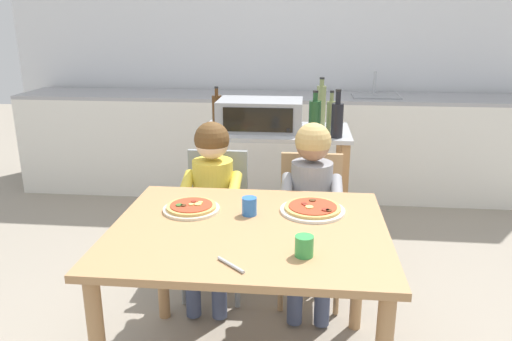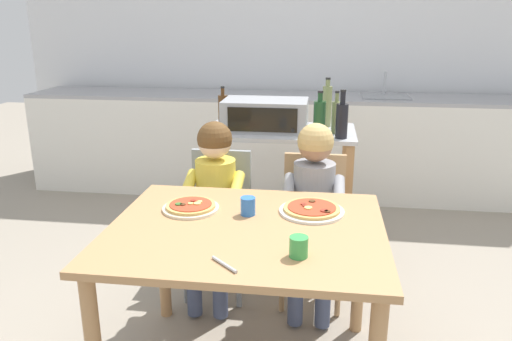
{
  "view_description": "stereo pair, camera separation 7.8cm",
  "coord_description": "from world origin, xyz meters",
  "px_view_note": "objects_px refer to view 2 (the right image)",
  "views": [
    {
      "loc": [
        0.22,
        -1.86,
        1.54
      ],
      "look_at": [
        0.0,
        0.3,
        0.87
      ],
      "focal_mm": 34.79,
      "sensor_mm": 36.0,
      "label": 1
    },
    {
      "loc": [
        0.3,
        -1.85,
        1.54
      ],
      "look_at": [
        0.0,
        0.3,
        0.87
      ],
      "focal_mm": 34.79,
      "sensor_mm": 36.0,
      "label": 2
    }
  ],
  "objects_px": {
    "dining_chair_left": "(219,212)",
    "serving_spoon": "(224,264)",
    "bottle_brown_beer": "(342,119)",
    "bottle_slim_sauce": "(223,108)",
    "pizza_plate_white": "(312,210)",
    "drinking_cup_blue": "(248,206)",
    "drinking_cup_green": "(299,247)",
    "bottle_squat_spirits": "(336,116)",
    "toaster_oven": "(265,115)",
    "bottle_clear_vinegar": "(319,117)",
    "bottle_dark_olive_oil": "(327,105)",
    "child_in_grey_shirt": "(313,196)",
    "child_in_yellow_shirt": "(213,191)",
    "kitchen_island_cart": "(280,174)",
    "dining_chair_right": "(313,217)",
    "dining_table": "(246,249)",
    "pizza_plate_cream": "(191,207)"
  },
  "relations": [
    {
      "from": "dining_chair_left",
      "to": "serving_spoon",
      "type": "height_order",
      "value": "dining_chair_left"
    },
    {
      "from": "bottle_squat_spirits",
      "to": "bottle_brown_beer",
      "type": "distance_m",
      "value": 0.13
    },
    {
      "from": "kitchen_island_cart",
      "to": "dining_table",
      "type": "relative_size",
      "value": 0.83
    },
    {
      "from": "bottle_dark_olive_oil",
      "to": "bottle_brown_beer",
      "type": "bearing_deg",
      "value": -74.79
    },
    {
      "from": "dining_chair_right",
      "to": "drinking_cup_green",
      "type": "bearing_deg",
      "value": -92.06
    },
    {
      "from": "dining_table",
      "to": "pizza_plate_cream",
      "type": "relative_size",
      "value": 4.48
    },
    {
      "from": "bottle_clear_vinegar",
      "to": "child_in_yellow_shirt",
      "type": "height_order",
      "value": "bottle_clear_vinegar"
    },
    {
      "from": "child_in_yellow_shirt",
      "to": "pizza_plate_cream",
      "type": "xyz_separation_m",
      "value": [
        -0.0,
        -0.46,
        0.08
      ]
    },
    {
      "from": "child_in_yellow_shirt",
      "to": "drinking_cup_blue",
      "type": "distance_m",
      "value": 0.56
    },
    {
      "from": "kitchen_island_cart",
      "to": "dining_table",
      "type": "height_order",
      "value": "kitchen_island_cart"
    },
    {
      "from": "dining_chair_right",
      "to": "drinking_cup_blue",
      "type": "height_order",
      "value": "dining_chair_right"
    },
    {
      "from": "bottle_brown_beer",
      "to": "serving_spoon",
      "type": "distance_m",
      "value": 1.46
    },
    {
      "from": "bottle_slim_sauce",
      "to": "bottle_brown_beer",
      "type": "distance_m",
      "value": 0.85
    },
    {
      "from": "dining_chair_left",
      "to": "child_in_grey_shirt",
      "type": "distance_m",
      "value": 0.58
    },
    {
      "from": "bottle_dark_olive_oil",
      "to": "dining_chair_right",
      "type": "distance_m",
      "value": 0.82
    },
    {
      "from": "bottle_dark_olive_oil",
      "to": "dining_table",
      "type": "distance_m",
      "value": 1.44
    },
    {
      "from": "bottle_squat_spirits",
      "to": "serving_spoon",
      "type": "relative_size",
      "value": 1.84
    },
    {
      "from": "bottle_brown_beer",
      "to": "dining_table",
      "type": "distance_m",
      "value": 1.16
    },
    {
      "from": "drinking_cup_blue",
      "to": "drinking_cup_green",
      "type": "xyz_separation_m",
      "value": [
        0.24,
        -0.37,
        -0.0
      ]
    },
    {
      "from": "bottle_squat_spirits",
      "to": "dining_table",
      "type": "relative_size",
      "value": 0.23
    },
    {
      "from": "kitchen_island_cart",
      "to": "bottle_slim_sauce",
      "type": "height_order",
      "value": "bottle_slim_sauce"
    },
    {
      "from": "bottle_clear_vinegar",
      "to": "bottle_squat_spirits",
      "type": "bearing_deg",
      "value": 37.59
    },
    {
      "from": "child_in_grey_shirt",
      "to": "drinking_cup_blue",
      "type": "xyz_separation_m",
      "value": [
        -0.27,
        -0.47,
        0.11
      ]
    },
    {
      "from": "bottle_clear_vinegar",
      "to": "serving_spoon",
      "type": "height_order",
      "value": "bottle_clear_vinegar"
    },
    {
      "from": "dining_chair_left",
      "to": "child_in_yellow_shirt",
      "type": "xyz_separation_m",
      "value": [
        -0.0,
        -0.12,
        0.17
      ]
    },
    {
      "from": "dining_table",
      "to": "bottle_brown_beer",
      "type": "bearing_deg",
      "value": 68.5
    },
    {
      "from": "toaster_oven",
      "to": "dining_chair_left",
      "type": "bearing_deg",
      "value": -114.99
    },
    {
      "from": "pizza_plate_white",
      "to": "drinking_cup_blue",
      "type": "xyz_separation_m",
      "value": [
        -0.27,
        -0.06,
        0.03
      ]
    },
    {
      "from": "bottle_brown_beer",
      "to": "bottle_slim_sauce",
      "type": "bearing_deg",
      "value": 155.41
    },
    {
      "from": "toaster_oven",
      "to": "pizza_plate_white",
      "type": "distance_m",
      "value": 1.07
    },
    {
      "from": "pizza_plate_cream",
      "to": "toaster_oven",
      "type": "bearing_deg",
      "value": 78.42
    },
    {
      "from": "toaster_oven",
      "to": "bottle_clear_vinegar",
      "type": "distance_m",
      "value": 0.36
    },
    {
      "from": "serving_spoon",
      "to": "toaster_oven",
      "type": "bearing_deg",
      "value": 91.5
    },
    {
      "from": "dining_chair_left",
      "to": "child_in_grey_shirt",
      "type": "xyz_separation_m",
      "value": [
        0.54,
        -0.13,
        0.17
      ]
    },
    {
      "from": "dining_chair_right",
      "to": "child_in_yellow_shirt",
      "type": "height_order",
      "value": "child_in_yellow_shirt"
    },
    {
      "from": "toaster_oven",
      "to": "serving_spoon",
      "type": "height_order",
      "value": "toaster_oven"
    },
    {
      "from": "bottle_dark_olive_oil",
      "to": "child_in_grey_shirt",
      "type": "xyz_separation_m",
      "value": [
        -0.06,
        -0.75,
        -0.35
      ]
    },
    {
      "from": "toaster_oven",
      "to": "dining_chair_left",
      "type": "height_order",
      "value": "toaster_oven"
    },
    {
      "from": "bottle_dark_olive_oil",
      "to": "drinking_cup_green",
      "type": "relative_size",
      "value": 4.11
    },
    {
      "from": "bottle_dark_olive_oil",
      "to": "dining_chair_right",
      "type": "relative_size",
      "value": 0.39
    },
    {
      "from": "toaster_oven",
      "to": "bottle_slim_sauce",
      "type": "distance_m",
      "value": 0.37
    },
    {
      "from": "dining_chair_right",
      "to": "drinking_cup_green",
      "type": "height_order",
      "value": "dining_chair_right"
    },
    {
      "from": "bottle_brown_beer",
      "to": "child_in_grey_shirt",
      "type": "relative_size",
      "value": 0.28
    },
    {
      "from": "bottle_slim_sauce",
      "to": "bottle_squat_spirits",
      "type": "height_order",
      "value": "bottle_squat_spirits"
    },
    {
      "from": "bottle_clear_vinegar",
      "to": "drinking_cup_green",
      "type": "relative_size",
      "value": 3.5
    },
    {
      "from": "bottle_slim_sauce",
      "to": "pizza_plate_white",
      "type": "relative_size",
      "value": 0.85
    },
    {
      "from": "pizza_plate_white",
      "to": "drinking_cup_green",
      "type": "relative_size",
      "value": 3.73
    },
    {
      "from": "bottle_brown_beer",
      "to": "drinking_cup_blue",
      "type": "height_order",
      "value": "bottle_brown_beer"
    },
    {
      "from": "bottle_slim_sauce",
      "to": "pizza_plate_white",
      "type": "xyz_separation_m",
      "value": [
        0.63,
        -1.19,
        -0.23
      ]
    },
    {
      "from": "pizza_plate_white",
      "to": "bottle_squat_spirits",
      "type": "bearing_deg",
      "value": 83.37
    }
  ]
}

